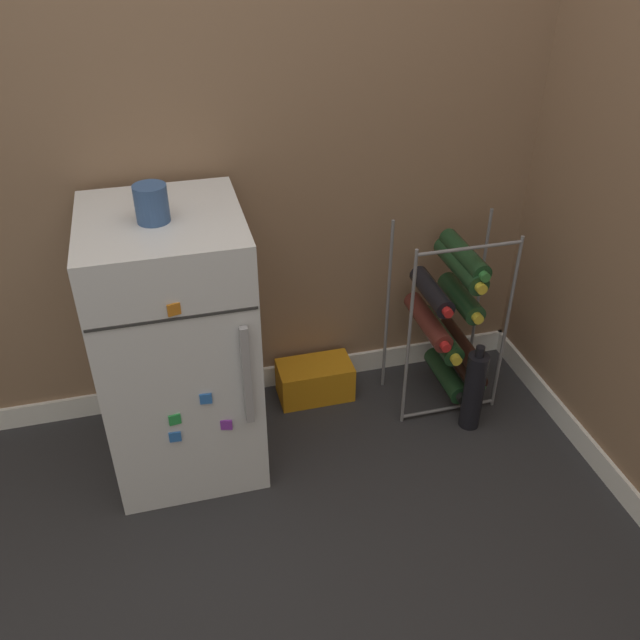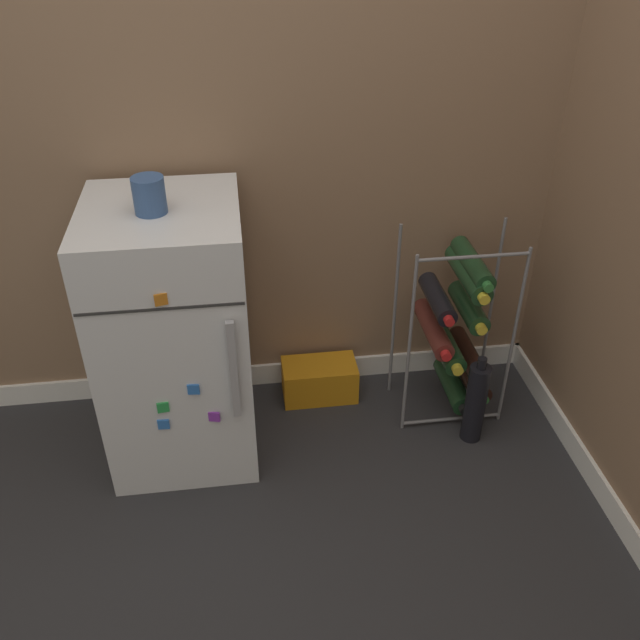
{
  "view_description": "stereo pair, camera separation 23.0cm",
  "coord_description": "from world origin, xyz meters",
  "px_view_note": "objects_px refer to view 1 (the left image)",
  "views": [
    {
      "loc": [
        -0.38,
        -1.4,
        1.74
      ],
      "look_at": [
        0.11,
        0.46,
        0.46
      ],
      "focal_mm": 38.0,
      "sensor_mm": 36.0,
      "label": 1
    },
    {
      "loc": [
        -0.15,
        -1.44,
        1.74
      ],
      "look_at": [
        0.11,
        0.46,
        0.46
      ],
      "focal_mm": 38.0,
      "sensor_mm": 36.0,
      "label": 2
    }
  ],
  "objects_px": {
    "mini_fridge": "(177,346)",
    "loose_bottle_floor": "(474,390)",
    "fridge_top_cup": "(151,204)",
    "soda_box": "(315,380)",
    "wine_rack": "(450,320)"
  },
  "relations": [
    {
      "from": "soda_box",
      "to": "loose_bottle_floor",
      "type": "relative_size",
      "value": 0.8
    },
    {
      "from": "soda_box",
      "to": "loose_bottle_floor",
      "type": "xyz_separation_m",
      "value": [
        0.52,
        -0.31,
        0.09
      ]
    },
    {
      "from": "soda_box",
      "to": "fridge_top_cup",
      "type": "xyz_separation_m",
      "value": [
        -0.52,
        -0.21,
        0.89
      ]
    },
    {
      "from": "fridge_top_cup",
      "to": "soda_box",
      "type": "bearing_deg",
      "value": 21.71
    },
    {
      "from": "mini_fridge",
      "to": "loose_bottle_floor",
      "type": "relative_size",
      "value": 2.55
    },
    {
      "from": "wine_rack",
      "to": "soda_box",
      "type": "bearing_deg",
      "value": 165.86
    },
    {
      "from": "mini_fridge",
      "to": "soda_box",
      "type": "bearing_deg",
      "value": 19.6
    },
    {
      "from": "mini_fridge",
      "to": "loose_bottle_floor",
      "type": "distance_m",
      "value": 1.07
    },
    {
      "from": "wine_rack",
      "to": "fridge_top_cup",
      "type": "bearing_deg",
      "value": -175.27
    },
    {
      "from": "fridge_top_cup",
      "to": "loose_bottle_floor",
      "type": "distance_m",
      "value": 1.31
    },
    {
      "from": "loose_bottle_floor",
      "to": "wine_rack",
      "type": "bearing_deg",
      "value": 99.18
    },
    {
      "from": "loose_bottle_floor",
      "to": "soda_box",
      "type": "bearing_deg",
      "value": 148.98
    },
    {
      "from": "soda_box",
      "to": "wine_rack",
      "type": "bearing_deg",
      "value": -14.14
    },
    {
      "from": "mini_fridge",
      "to": "soda_box",
      "type": "relative_size",
      "value": 3.19
    },
    {
      "from": "wine_rack",
      "to": "loose_bottle_floor",
      "type": "height_order",
      "value": "wine_rack"
    }
  ]
}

